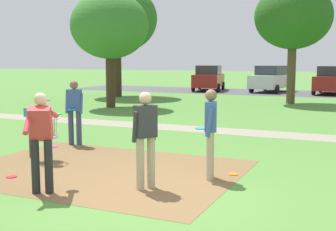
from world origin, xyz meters
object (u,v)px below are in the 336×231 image
(player_throwing, at_px, (41,136))
(player_waiting_right, at_px, (74,109))
(player_waiting_left, at_px, (210,129))
(tree_mid_right, at_px, (110,26))
(disc_golf_basket, at_px, (44,127))
(parked_car_center_right, at_px, (332,80))
(parked_car_leftmost, at_px, (209,78))
(tree_near_right, at_px, (117,19))
(parked_car_center_left, at_px, (271,79))
(player_foreground_watching, at_px, (145,135))
(tree_near_left, at_px, (293,17))
(frisbee_near_basket, at_px, (12,177))
(frisbee_scattered_a, at_px, (233,174))
(frisbee_mid_grass, at_px, (53,146))

(player_throwing, bearing_deg, player_waiting_right, 118.96)
(player_waiting_left, relative_size, tree_mid_right, 0.32)
(disc_golf_basket, height_order, player_throwing, player_throwing)
(player_waiting_left, xyz_separation_m, parked_car_center_right, (0.43, 23.18, -0.05))
(tree_mid_right, bearing_deg, parked_car_center_right, 55.57)
(player_waiting_right, height_order, parked_car_leftmost, parked_car_leftmost)
(tree_near_right, distance_m, parked_car_center_left, 11.67)
(player_foreground_watching, relative_size, player_waiting_right, 1.00)
(disc_golf_basket, relative_size, parked_car_center_right, 0.32)
(tree_mid_right, height_order, parked_car_leftmost, tree_mid_right)
(disc_golf_basket, distance_m, tree_near_left, 16.36)
(disc_golf_basket, bearing_deg, player_foreground_watching, -18.37)
(player_waiting_left, bearing_deg, frisbee_near_basket, -157.20)
(player_waiting_right, relative_size, tree_near_left, 0.28)
(player_waiting_right, height_order, parked_car_center_right, parked_car_center_right)
(parked_car_leftmost, bearing_deg, frisbee_near_basket, -79.55)
(player_throwing, relative_size, player_waiting_right, 1.00)
(parked_car_leftmost, bearing_deg, tree_near_left, -46.47)
(player_throwing, height_order, parked_car_center_right, parked_car_center_right)
(tree_mid_right, relative_size, parked_car_leftmost, 1.21)
(parked_car_center_left, bearing_deg, player_waiting_right, -91.99)
(player_foreground_watching, relative_size, parked_car_center_right, 0.40)
(parked_car_leftmost, bearing_deg, player_waiting_left, -70.75)
(frisbee_near_basket, distance_m, frisbee_scattered_a, 4.31)
(disc_golf_basket, bearing_deg, parked_car_center_right, 79.47)
(tree_mid_right, height_order, parked_car_center_left, tree_mid_right)
(player_waiting_left, xyz_separation_m, player_waiting_right, (-4.38, 1.75, 0.00))
(player_waiting_left, distance_m, tree_near_left, 16.02)
(disc_golf_basket, bearing_deg, player_throwing, -50.76)
(player_waiting_left, height_order, parked_car_center_left, parked_car_center_left)
(parked_car_center_right, bearing_deg, player_waiting_right, -102.65)
(tree_mid_right, relative_size, parked_car_center_right, 1.25)
(parked_car_leftmost, bearing_deg, tree_mid_right, -91.94)
(player_foreground_watching, relative_size, player_throwing, 1.00)
(player_waiting_right, distance_m, frisbee_mid_grass, 1.13)
(player_throwing, distance_m, frisbee_mid_grass, 4.24)
(player_foreground_watching, distance_m, tree_near_left, 17.06)
(player_waiting_right, bearing_deg, player_throwing, -61.04)
(player_waiting_right, distance_m, tree_near_left, 14.68)
(disc_golf_basket, xyz_separation_m, parked_car_center_left, (0.27, 23.62, 0.17))
(parked_car_center_right, bearing_deg, tree_mid_right, -124.43)
(frisbee_mid_grass, distance_m, parked_car_center_left, 22.32)
(frisbee_scattered_a, relative_size, tree_mid_right, 0.04)
(player_foreground_watching, xyz_separation_m, parked_car_leftmost, (-7.23, 24.12, -0.05))
(frisbee_mid_grass, bearing_deg, player_foreground_watching, -31.05)
(disc_golf_basket, bearing_deg, parked_car_center_left, 89.35)
(player_throwing, relative_size, player_waiting_left, 1.00)
(frisbee_scattered_a, bearing_deg, parked_car_leftmost, 110.35)
(tree_near_left, xyz_separation_m, tree_near_right, (-10.35, 0.06, 0.29))
(frisbee_scattered_a, bearing_deg, disc_golf_basket, -172.58)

